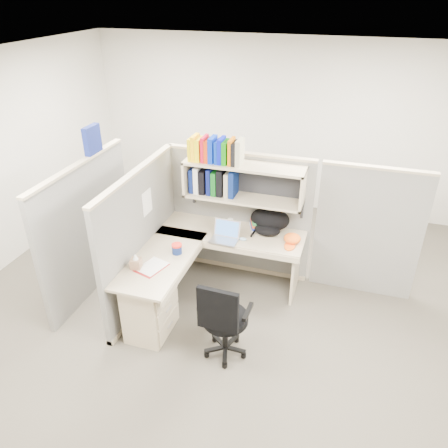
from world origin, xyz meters
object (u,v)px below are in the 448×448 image
(snack_canister, at_px, (177,249))
(task_chair, at_px, (224,331))
(desk, at_px, (173,287))
(laptop, at_px, (224,232))
(backpack, at_px, (269,221))

(snack_canister, relative_size, task_chair, 0.12)
(desk, relative_size, snack_canister, 14.98)
(laptop, xyz_separation_m, snack_canister, (-0.42, -0.41, -0.05))
(laptop, distance_m, backpack, 0.57)
(laptop, bearing_deg, snack_canister, -133.65)
(task_chair, bearing_deg, desk, 151.26)
(backpack, xyz_separation_m, task_chair, (-0.12, -1.39, -0.53))
(snack_canister, bearing_deg, laptop, 44.33)
(laptop, relative_size, backpack, 0.67)
(desk, distance_m, task_chair, 0.81)
(task_chair, bearing_deg, snack_canister, 140.13)
(laptop, relative_size, task_chair, 0.33)
(desk, distance_m, snack_canister, 0.42)
(desk, bearing_deg, backpack, 50.50)
(snack_canister, bearing_deg, task_chair, -39.87)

